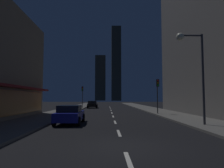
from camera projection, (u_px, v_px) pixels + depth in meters
ground_plane at (110, 108)px, 40.24m from camera, size 78.00×136.00×0.10m
sidewalk_right at (145, 108)px, 40.43m from camera, size 4.00×76.00×0.15m
sidewalk_left at (75, 108)px, 40.06m from camera, size 4.00×76.00×0.15m
lane_marking_center at (112, 113)px, 27.08m from camera, size 0.16×43.80×0.01m
skyscraper_distant_tall at (100, 78)px, 166.63m from camera, size 8.51×6.82×37.34m
skyscraper_distant_mid at (116, 63)px, 154.66m from camera, size 7.28×6.44×57.44m
car_parked_near at (70, 114)px, 15.78m from camera, size 1.98×4.24×1.45m
car_parked_far at (92, 104)px, 40.68m from camera, size 1.98×4.24×1.45m
fire_hydrant_far_left at (76, 107)px, 33.95m from camera, size 0.42×0.30×0.65m
traffic_light_near_right at (158, 88)px, 24.43m from camera, size 0.32×0.48×4.20m
traffic_light_far_left at (82, 92)px, 39.51m from camera, size 0.32×0.48×4.20m
street_lamp_right at (191, 56)px, 14.43m from camera, size 1.96×0.56×6.58m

